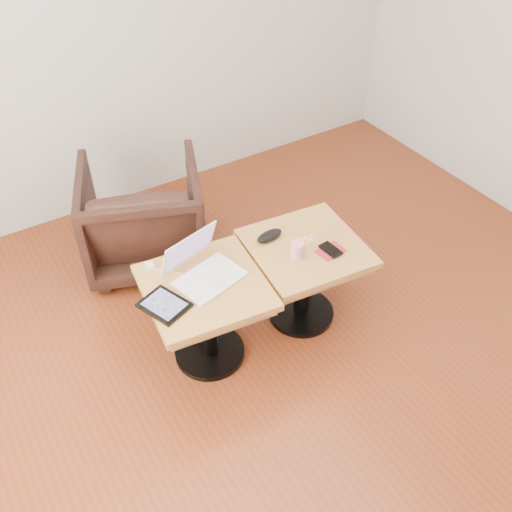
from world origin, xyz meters
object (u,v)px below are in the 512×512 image
laptop (203,269)px  armchair (143,216)px  side_table_left (206,303)px  striped_cup (297,250)px  side_table_right (305,264)px

laptop → armchair: 0.93m
side_table_left → armchair: armchair is taller
striped_cup → armchair: (-0.46, 1.03, -0.25)m
side_table_right → laptop: laptop is taller
side_table_right → laptop: size_ratio=1.66×
side_table_left → armchair: (0.05, 0.95, -0.07)m
side_table_left → side_table_right: same height
side_table_right → laptop: bearing=177.8°
laptop → side_table_right: bearing=-22.6°
striped_cup → laptop: bearing=164.8°
side_table_left → striped_cup: (0.52, -0.07, 0.18)m
side_table_left → side_table_right: (0.61, -0.02, 0.00)m
laptop → striped_cup: laptop is taller
laptop → striped_cup: (0.49, -0.13, 0.00)m
side_table_left → armchair: 0.96m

